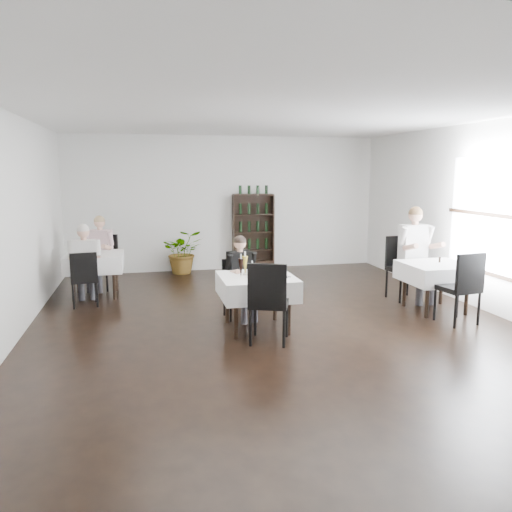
{
  "coord_description": "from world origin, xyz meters",
  "views": [
    {
      "loc": [
        -1.82,
        -6.67,
        2.21
      ],
      "look_at": [
        -0.27,
        0.2,
        1.02
      ],
      "focal_mm": 35.0,
      "sensor_mm": 36.0,
      "label": 1
    }
  ],
  "objects_px": {
    "main_table": "(257,286)",
    "diner_main": "(242,271)",
    "potted_tree": "(183,252)",
    "wine_shelf": "(253,233)"
  },
  "relations": [
    {
      "from": "main_table",
      "to": "diner_main",
      "type": "distance_m",
      "value": 0.55
    },
    {
      "from": "potted_tree",
      "to": "diner_main",
      "type": "distance_m",
      "value": 3.73
    },
    {
      "from": "wine_shelf",
      "to": "diner_main",
      "type": "height_order",
      "value": "wine_shelf"
    },
    {
      "from": "wine_shelf",
      "to": "potted_tree",
      "type": "relative_size",
      "value": 1.81
    },
    {
      "from": "wine_shelf",
      "to": "potted_tree",
      "type": "xyz_separation_m",
      "value": [
        -1.6,
        -0.11,
        -0.36
      ]
    },
    {
      "from": "main_table",
      "to": "potted_tree",
      "type": "distance_m",
      "value": 4.26
    },
    {
      "from": "wine_shelf",
      "to": "diner_main",
      "type": "bearing_deg",
      "value": -104.93
    },
    {
      "from": "main_table",
      "to": "diner_main",
      "type": "bearing_deg",
      "value": 101.69
    },
    {
      "from": "wine_shelf",
      "to": "potted_tree",
      "type": "height_order",
      "value": "wine_shelf"
    },
    {
      "from": "main_table",
      "to": "diner_main",
      "type": "relative_size",
      "value": 0.81
    }
  ]
}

